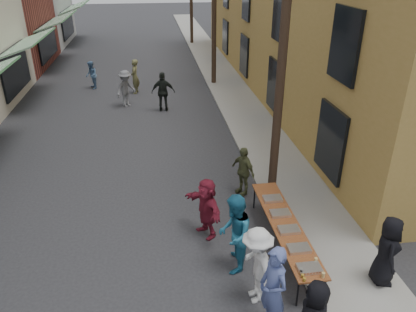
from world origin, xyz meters
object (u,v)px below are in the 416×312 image
object	(u,v)px
utility_pole_near	(283,47)
server	(387,251)
guest_front_c	(234,234)
utility_pole_mid	(214,1)
catering_tray_sausage	(309,268)
serving_table	(285,225)

from	to	relation	value
utility_pole_near	server	world-z (taller)	utility_pole_near
guest_front_c	utility_pole_mid	bearing A→B (deg)	-170.28
catering_tray_sausage	serving_table	bearing A→B (deg)	90.00
utility_pole_near	serving_table	world-z (taller)	utility_pole_near
utility_pole_near	utility_pole_mid	xyz separation A→B (m)	(0.00, 12.00, 0.00)
catering_tray_sausage	server	world-z (taller)	server
utility_pole_mid	server	world-z (taller)	utility_pole_mid
serving_table	server	distance (m)	2.36
guest_front_c	catering_tray_sausage	bearing A→B (deg)	67.76
serving_table	catering_tray_sausage	size ratio (longest dim) A/B	8.00
utility_pole_near	serving_table	distance (m)	4.71
utility_pole_near	utility_pole_mid	size ratio (longest dim) A/B	1.00
serving_table	guest_front_c	bearing A→B (deg)	-159.26
utility_pole_near	server	bearing A→B (deg)	-73.03
utility_pole_mid	guest_front_c	world-z (taller)	utility_pole_mid
guest_front_c	utility_pole_near	bearing A→B (deg)	166.82
utility_pole_mid	guest_front_c	bearing A→B (deg)	-97.05
catering_tray_sausage	guest_front_c	xyz separation A→B (m)	(-1.39, 1.12, 0.20)
server	serving_table	bearing A→B (deg)	69.02
utility_pole_mid	server	size ratio (longest dim) A/B	5.38
utility_pole_near	catering_tray_sausage	world-z (taller)	utility_pole_near
utility_pole_near	utility_pole_mid	world-z (taller)	same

